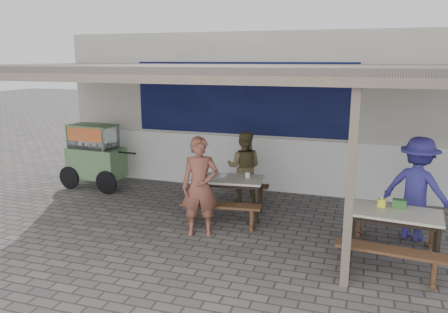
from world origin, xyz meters
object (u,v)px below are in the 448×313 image
table_right (394,217)px  vendor_cart (95,154)px  table_left (228,182)px  donation_box (399,204)px  tissue_box (382,203)px  patron_right_table (417,189)px  condiment_bowl (223,175)px  bench_right_street (389,257)px  patron_wall_side (244,167)px  bench_left_wall (234,189)px  condiment_jar (247,175)px  bench_left_street (221,210)px  bench_right_wall (395,222)px  patron_street_side (200,187)px

table_right → vendor_cart: vendor_cart is taller
table_left → donation_box: bearing=-21.9°
table_right → tissue_box: (-0.18, 0.18, 0.14)m
patron_right_table → condiment_bowl: 3.37m
table_right → table_left: bearing=166.8°
table_right → bench_right_street: 0.77m
patron_wall_side → condiment_bowl: bearing=72.9°
bench_left_wall → condiment_jar: (0.41, -0.49, 0.47)m
bench_right_street → patron_right_table: patron_right_table is taller
patron_right_table → table_left: bearing=23.4°
bench_left_wall → donation_box: size_ratio=7.37×
bench_left_street → bench_right_street: 2.91m
table_left → bench_right_street: bearing=-37.5°
patron_wall_side → bench_left_wall: bearing=61.7°
bench_left_wall → patron_wall_side: 0.52m
table_left → donation_box: (2.93, -0.80, 0.14)m
donation_box → bench_right_wall: bearing=89.6°
bench_right_street → vendor_cart: vendor_cart is taller
bench_left_street → condiment_bowl: 0.87m
bench_left_wall → table_right: 3.37m
patron_street_side → bench_left_wall: bearing=68.1°
bench_left_wall → table_right: size_ratio=1.05×
bench_left_wall → bench_right_street: bearing=-45.4°
table_left → patron_wall_side: patron_wall_side is taller
bench_right_wall → condiment_jar: 2.67m
table_left → condiment_bowl: (-0.13, 0.09, 0.10)m
bench_right_street → vendor_cart: 6.77m
bench_left_wall → table_right: (2.94, -1.61, 0.34)m
condiment_bowl → patron_right_table: bearing=-2.1°
bench_right_wall → patron_wall_side: size_ratio=0.95×
vendor_cart → donation_box: (6.39, -1.67, 0.02)m
table_left → patron_street_side: size_ratio=0.82×
patron_street_side → donation_box: 3.11m
table_right → condiment_bowl: condiment_bowl is taller
bench_left_street → donation_box: bearing=-10.0°
donation_box → condiment_bowl: size_ratio=1.04×
vendor_cart → patron_right_table: (6.70, -0.90, 0.06)m
bench_right_street → patron_wall_side: size_ratio=0.95×
table_left → bench_left_wall: bearing=90.0°
condiment_jar → condiment_bowl: bearing=-173.7°
bench_left_street → patron_wall_side: (-0.02, 1.56, 0.41)m
bench_left_street → tissue_box: 2.66m
bench_right_wall → tissue_box: tissue_box is taller
bench_left_street → vendor_cart: bearing=150.4°
bench_right_street → bench_right_wall: size_ratio=1.00×
bench_left_wall → table_right: table_right is taller
bench_right_wall → donation_box: (-0.00, -0.51, 0.48)m
patron_right_table → patron_street_side: bearing=39.5°
bench_right_street → patron_street_side: (-2.97, 0.69, 0.51)m
condiment_jar → condiment_bowl: 0.47m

